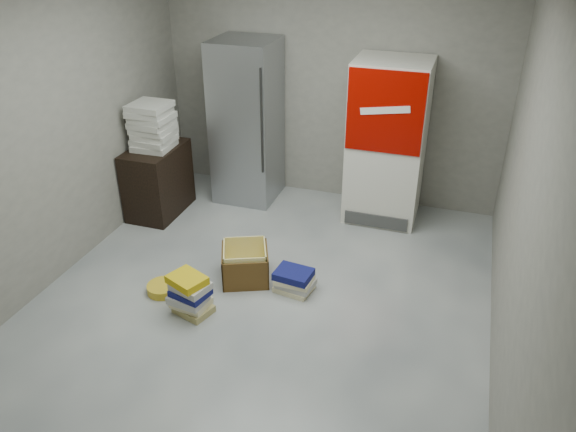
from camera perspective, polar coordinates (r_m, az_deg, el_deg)
The scene contains 10 objects.
ground at distance 5.09m, azimuth -3.33°, elevation -9.51°, with size 5.00×5.00×0.00m, color #BBBBB6.
room_shell at distance 4.22m, azimuth -4.03°, elevation 10.03°, with size 4.04×5.04×2.82m.
steel_fridge at distance 6.68m, azimuth -4.18°, elevation 9.50°, with size 0.70×0.72×1.90m.
coke_cooler at distance 6.28m, azimuth 10.03°, elevation 7.42°, with size 0.80×0.73×1.80m.
wood_shelf at distance 6.64m, azimuth -13.06°, elevation 3.55°, with size 0.50×0.80×0.80m, color black.
supply_box_stack at distance 6.39m, azimuth -13.62°, elevation 8.89°, with size 0.44×0.44×0.52m.
phonebook_stack_main at distance 5.01m, azimuth -9.91°, elevation -7.88°, with size 0.40×0.35×0.39m.
phonebook_stack_side at distance 5.25m, azimuth 0.65°, elevation -6.57°, with size 0.38×0.31×0.22m.
cardboard_box at distance 5.41m, azimuth -4.36°, elevation -5.05°, with size 0.57×0.57×0.35m.
bucket_lid at distance 5.40m, azimuth -12.57°, elevation -7.17°, with size 0.30×0.30×0.08m, color gold.
Camera 1 is at (1.52, -3.69, 3.15)m, focal length 35.00 mm.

